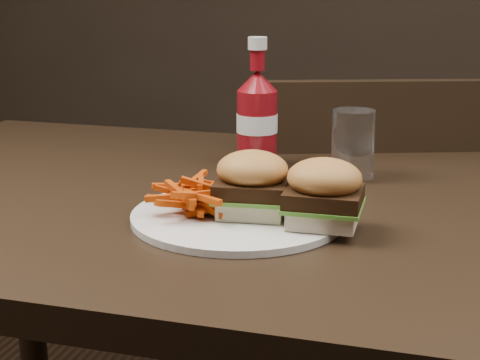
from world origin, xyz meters
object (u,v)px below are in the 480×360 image
(chair_far, at_px, (344,277))
(ketchup_bottle, at_px, (257,131))
(plate, at_px, (238,216))
(dining_table, at_px, (212,205))
(tumbler, at_px, (353,143))

(chair_far, distance_m, ketchup_bottle, 0.52)
(plate, bearing_deg, ketchup_bottle, 99.84)
(dining_table, xyz_separation_m, ketchup_bottle, (0.02, 0.16, 0.08))
(dining_table, xyz_separation_m, chair_far, (0.13, 0.50, -0.30))
(dining_table, height_order, chair_far, dining_table)
(chair_far, relative_size, plate, 1.54)
(dining_table, distance_m, chair_far, 0.60)
(ketchup_bottle, bearing_deg, dining_table, -98.80)
(dining_table, relative_size, ketchup_bottle, 9.32)
(chair_far, bearing_deg, ketchup_bottle, 54.19)
(plate, distance_m, ketchup_bottle, 0.28)
(chair_far, distance_m, tumbler, 0.53)
(ketchup_bottle, height_order, tumbler, ketchup_bottle)
(ketchup_bottle, bearing_deg, plate, -80.16)
(dining_table, distance_m, plate, 0.13)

